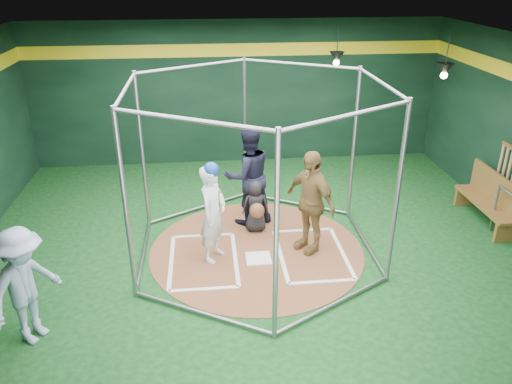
{
  "coord_description": "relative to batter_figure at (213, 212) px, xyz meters",
  "views": [
    {
      "loc": [
        -0.81,
        -7.63,
        4.68
      ],
      "look_at": [
        0.0,
        0.1,
        1.1
      ],
      "focal_mm": 35.0,
      "sensor_mm": 36.0,
      "label": 1
    }
  ],
  "objects": [
    {
      "name": "room_shell",
      "position": [
        0.75,
        0.19,
        0.86
      ],
      "size": [
        10.1,
        9.1,
        3.53
      ],
      "color": "#0B3411",
      "rests_on": "ground"
    },
    {
      "name": "clay_disc",
      "position": [
        0.75,
        0.18,
        -0.89
      ],
      "size": [
        3.8,
        3.8,
        0.01
      ],
      "primitive_type": "cylinder",
      "color": "brown",
      "rests_on": "ground"
    },
    {
      "name": "home_plate",
      "position": [
        0.75,
        -0.12,
        -0.88
      ],
      "size": [
        0.43,
        0.43,
        0.01
      ],
      "primitive_type": "cube",
      "color": "white",
      "rests_on": "clay_disc"
    },
    {
      "name": "batter_box_left",
      "position": [
        -0.2,
        -0.07,
        -0.88
      ],
      "size": [
        1.17,
        1.77,
        0.01
      ],
      "color": "white",
      "rests_on": "clay_disc"
    },
    {
      "name": "batter_box_right",
      "position": [
        1.7,
        -0.07,
        -0.88
      ],
      "size": [
        1.17,
        1.77,
        0.01
      ],
      "color": "white",
      "rests_on": "clay_disc"
    },
    {
      "name": "batting_cage",
      "position": [
        0.75,
        0.18,
        0.6
      ],
      "size": [
        4.05,
        4.67,
        3.0
      ],
      "color": "gray",
      "rests_on": "ground"
    },
    {
      "name": "pendant_lamp_near",
      "position": [
        2.95,
        3.78,
        1.85
      ],
      "size": [
        0.34,
        0.34,
        0.9
      ],
      "color": "black",
      "rests_on": "room_shell"
    },
    {
      "name": "pendant_lamp_far",
      "position": [
        4.75,
        2.18,
        1.85
      ],
      "size": [
        0.34,
        0.34,
        0.9
      ],
      "color": "black",
      "rests_on": "room_shell"
    },
    {
      "name": "batter_figure",
      "position": [
        0.0,
        0.0,
        0.0
      ],
      "size": [
        0.65,
        0.74,
        1.77
      ],
      "color": "silver",
      "rests_on": "clay_disc"
    },
    {
      "name": "visitor_leopard",
      "position": [
        1.67,
        0.14,
        0.04
      ],
      "size": [
        0.97,
        1.16,
        1.85
      ],
      "primitive_type": "imported",
      "rotation": [
        0.0,
        0.0,
        -0.99
      ],
      "color": "#AA8849",
      "rests_on": "clay_disc"
    },
    {
      "name": "catcher_figure",
      "position": [
        0.81,
        0.88,
        -0.37
      ],
      "size": [
        0.5,
        0.56,
        1.02
      ],
      "color": "black",
      "rests_on": "clay_disc"
    },
    {
      "name": "umpire",
      "position": [
        0.71,
        1.27,
        0.09
      ],
      "size": [
        1.12,
        0.97,
        1.96
      ],
      "primitive_type": "imported",
      "rotation": [
        0.0,
        0.0,
        3.42
      ],
      "color": "black",
      "rests_on": "clay_disc"
    },
    {
      "name": "bystander_blue",
      "position": [
        -2.49,
        -1.77,
        -0.05
      ],
      "size": [
        1.09,
        1.26,
        1.69
      ],
      "primitive_type": "imported",
      "rotation": [
        0.0,
        0.0,
        1.05
      ],
      "color": "#8B9DB8",
      "rests_on": "ground"
    },
    {
      "name": "dugout_bench",
      "position": [
        5.38,
        0.77,
        -0.38
      ],
      "size": [
        0.41,
        1.74,
        1.01
      ],
      "color": "brown",
      "rests_on": "ground"
    }
  ]
}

